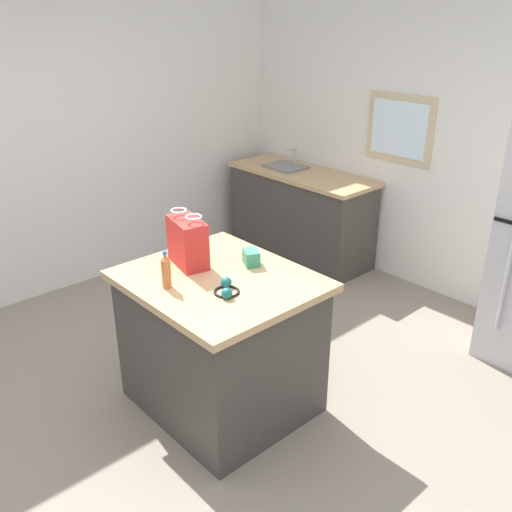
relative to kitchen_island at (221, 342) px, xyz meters
name	(u,v)px	position (x,y,z in m)	size (l,w,h in m)	color
ground	(218,423)	(0.14, -0.15, -0.47)	(6.36, 6.36, 0.00)	gray
back_wall	(465,141)	(0.14, 2.50, 0.93)	(4.97, 0.13, 2.79)	silver
left_wall	(27,140)	(-2.34, -0.15, 0.93)	(0.10, 5.30, 2.79)	silver
kitchen_island	(221,342)	(0.00, 0.00, 0.00)	(1.12, 0.98, 0.92)	#423D38
sink_counter	(300,213)	(-1.35, 2.14, -0.01)	(1.58, 0.60, 1.08)	#423D38
shopping_bag	(188,242)	(-0.28, -0.02, 0.61)	(0.34, 0.23, 0.34)	red
small_box	(251,257)	(-0.01, 0.27, 0.51)	(0.13, 0.09, 0.10)	#388E66
bottle	(166,271)	(-0.10, -0.30, 0.56)	(0.05, 0.05, 0.23)	#C66633
ear_defenders	(227,289)	(0.18, -0.09, 0.48)	(0.21, 0.21, 0.06)	black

